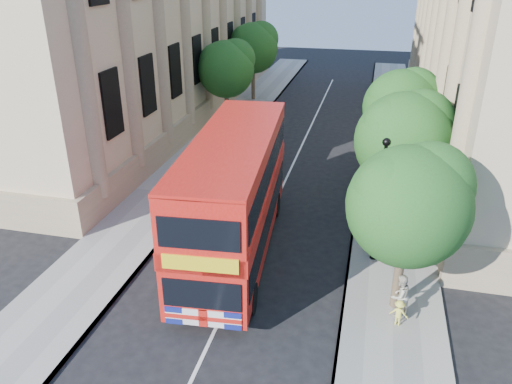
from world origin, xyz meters
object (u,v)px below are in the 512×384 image
Objects in this scene: lamp_post at (379,206)px; police_constable at (224,305)px; woman_pedestrian at (400,296)px; box_van at (247,153)px; double_decker_bus at (234,193)px.

police_constable is at bearing -131.65° from lamp_post.
lamp_post is at bearing -142.98° from police_constable.
police_constable is 5.94m from woman_pedestrian.
double_decker_bus is at bearing -74.32° from box_van.
double_decker_bus reaches higher than box_van.
box_van is (-7.22, 7.33, -1.13)m from lamp_post.
woman_pedestrian is at bearing -173.30° from police_constable.
lamp_post is 7.33m from police_constable.
double_decker_bus is 6.34× the size of police_constable.
double_decker_bus reaches higher than woman_pedestrian.
lamp_post is at bearing 2.34° from double_decker_bus.
woman_pedestrian is (6.57, -2.78, -1.85)m from double_decker_bus.
lamp_post is 5.72m from double_decker_bus.
box_van is at bearing -90.30° from police_constable.
lamp_post is at bearing -119.98° from woman_pedestrian.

